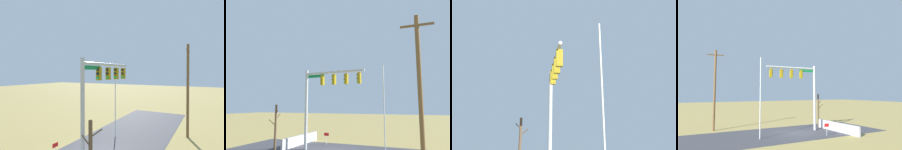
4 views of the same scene
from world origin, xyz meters
The scene contains 9 objects.
ground_plane centered at (0.00, 0.00, 0.00)m, with size 160.00×160.00×0.00m, color #9E894C.
road_surface centered at (-4.00, 0.00, 0.01)m, with size 28.00×8.00×0.01m, color #3D3D42.
sidewalk_corner centered at (3.82, 0.15, 0.00)m, with size 6.00×6.00×0.01m, color #B7B5AD.
retaining_fence centered at (4.50, -1.79, 0.51)m, with size 0.20×6.68×1.03m, color #A8A8AD.
signal_mast centered at (1.00, 0.27, 5.38)m, with size 6.07×0.68×7.53m.
flagpole centered at (-4.40, -1.19, 3.89)m, with size 0.10×0.10×7.78m, color silver.
utility_pole centered at (-7.63, 5.37, 4.87)m, with size 1.90×0.26×9.41m.
bare_tree centered at (4.79, 2.13, 2.15)m, with size 1.27×1.02×4.18m.
open_sign centered at (2.12, -2.96, 0.91)m, with size 0.56×0.04×1.22m.
Camera 4 is at (-11.30, -20.04, 4.38)m, focal length 33.15 mm.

